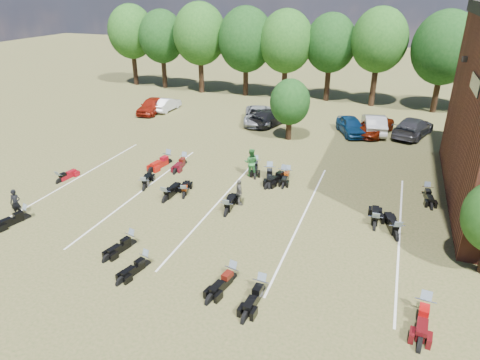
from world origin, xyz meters
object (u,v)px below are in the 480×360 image
at_px(car_4, 351,126).
at_px(person_green, 251,162).
at_px(motorcycle_14, 184,164).
at_px(person_grey, 239,192).
at_px(motorcycle_0, 26,219).
at_px(car_0, 152,106).
at_px(motorcycle_7, 60,183).
at_px(person_black, 16,203).
at_px(motorcycle_3, 131,245).

bearing_deg(car_4, person_green, -138.57).
bearing_deg(car_4, motorcycle_14, -156.89).
relative_size(person_grey, motorcycle_0, 0.73).
relative_size(car_4, motorcycle_0, 2.00).
xyz_separation_m(car_0, motorcycle_0, (4.63, -20.88, -0.74)).
xyz_separation_m(car_0, motorcycle_7, (3.03, -16.45, -0.74)).
relative_size(person_black, person_green, 0.82).
bearing_deg(person_grey, motorcycle_7, 62.23).
distance_m(car_4, person_black, 25.80).
bearing_deg(motorcycle_3, car_4, 82.13).
bearing_deg(person_black, motorcycle_7, 80.91).
bearing_deg(car_0, motorcycle_3, -67.97).
height_order(car_4, motorcycle_3, car_4).
relative_size(person_grey, motorcycle_14, 0.70).
bearing_deg(motorcycle_3, car_0, 130.92).
distance_m(person_green, motorcycle_7, 12.37).
bearing_deg(person_grey, motorcycle_0, 85.25).
xyz_separation_m(person_green, motorcycle_7, (-11.14, -5.29, -0.95)).
distance_m(person_green, person_grey, 4.21).
height_order(person_grey, motorcycle_7, person_grey).
distance_m(person_black, person_grey, 12.18).
distance_m(car_0, motorcycle_0, 21.40).
xyz_separation_m(person_black, motorcycle_14, (5.15, 9.78, -0.78)).
distance_m(motorcycle_7, motorcycle_14, 8.21).
height_order(person_green, motorcycle_7, person_green).
xyz_separation_m(motorcycle_0, motorcycle_3, (6.80, -0.20, 0.00)).
xyz_separation_m(person_green, motorcycle_3, (-2.75, -9.92, -0.95)).
height_order(car_0, motorcycle_3, car_0).
xyz_separation_m(car_0, person_black, (3.97, -20.71, 0.03)).
xyz_separation_m(car_4, person_green, (-5.09, -11.23, 0.22)).
bearing_deg(motorcycle_7, person_grey, -168.99).
distance_m(car_0, motorcycle_14, 14.25).
height_order(motorcycle_3, motorcycle_14, motorcycle_14).
xyz_separation_m(car_0, motorcycle_3, (11.43, -21.08, -0.74)).
bearing_deg(person_black, motorcycle_14, 40.74).
bearing_deg(motorcycle_7, car_4, -128.99).
xyz_separation_m(car_4, motorcycle_0, (-14.63, -20.95, -0.73)).
bearing_deg(person_grey, person_green, -23.61).
xyz_separation_m(person_grey, motorcycle_0, (-10.25, -5.57, -0.78)).
relative_size(person_green, motorcycle_7, 0.94).
relative_size(motorcycle_7, motorcycle_14, 0.91).
xyz_separation_m(person_grey, motorcycle_7, (-11.85, -1.14, -0.78)).
xyz_separation_m(car_0, car_4, (19.26, 0.07, -0.02)).
bearing_deg(motorcycle_0, person_grey, 43.83).
relative_size(car_0, person_green, 2.30).
bearing_deg(person_green, car_0, -46.93).
xyz_separation_m(car_0, motorcycle_14, (9.12, -10.93, -0.74)).
bearing_deg(motorcycle_0, person_black, -179.11).
relative_size(car_0, motorcycle_3, 2.09).
bearing_deg(motorcycle_3, person_green, 86.97).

